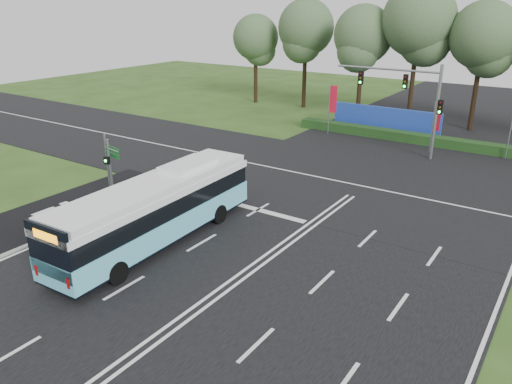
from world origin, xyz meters
TOP-DOWN VIEW (x-y plane):
  - ground at (0.00, 0.00)m, footprint 120.00×120.00m
  - road_main at (0.00, 0.00)m, footprint 20.00×120.00m
  - road_cross at (0.00, 12.00)m, footprint 120.00×14.00m
  - bike_path at (-12.50, -3.00)m, footprint 5.00×18.00m
  - kerb_strip at (-10.10, -3.00)m, footprint 0.25×18.00m
  - city_bus at (-5.11, -1.10)m, footprint 2.97×12.20m
  - pedestrian_signal at (-11.14, 1.24)m, footprint 0.34×0.43m
  - street_sign at (-11.22, 1.39)m, footprint 1.53×0.42m
  - banner_flag_left at (-7.62, 23.18)m, footprint 0.62×0.28m
  - banner_flag_mid at (1.62, 22.25)m, footprint 0.59×0.17m
  - traffic_light_gantry at (0.21, 20.50)m, footprint 8.41×0.28m
  - hedge at (0.00, 24.50)m, footprint 22.00×1.20m
  - blue_hoarding at (-4.00, 27.00)m, footprint 10.00×0.30m
  - eucalyptus_row at (-2.57, 31.46)m, footprint 41.56×9.42m

SIDE VIEW (x-z plane):
  - ground at x=0.00m, z-range 0.00..0.00m
  - road_main at x=0.00m, z-range 0.00..0.04m
  - road_cross at x=0.00m, z-range 0.00..0.05m
  - bike_path at x=-12.50m, z-range 0.00..0.06m
  - kerb_strip at x=-10.10m, z-range 0.00..0.12m
  - hedge at x=0.00m, z-range 0.00..0.80m
  - blue_hoarding at x=-4.00m, z-range 0.00..2.20m
  - city_bus at x=-5.11m, z-range 0.01..3.49m
  - pedestrian_signal at x=-11.14m, z-range 0.18..4.02m
  - street_sign at x=-11.22m, z-range 0.52..4.53m
  - banner_flag_mid at x=1.62m, z-range 0.64..4.68m
  - banner_flag_left at x=-7.62m, z-range 0.68..5.12m
  - traffic_light_gantry at x=0.21m, z-range 1.16..8.16m
  - eucalyptus_row at x=-2.57m, z-range 2.05..14.98m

